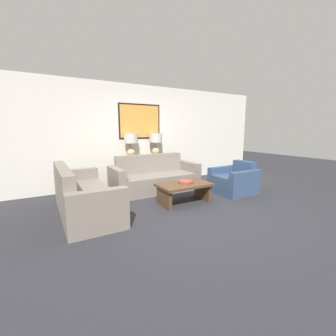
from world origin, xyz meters
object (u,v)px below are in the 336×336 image
at_px(table_lamp_right, 156,142).
at_px(couch_by_back_wall, 155,179).
at_px(armchair_near_back_wall, 234,181).
at_px(couch_by_side, 83,197).
at_px(table_lamp_left, 131,143).
at_px(coffee_table, 184,189).
at_px(decorative_bowl, 185,182).
at_px(console_table, 144,171).

relative_size(table_lamp_right, couch_by_back_wall, 0.29).
bearing_deg(armchair_near_back_wall, couch_by_side, 173.12).
height_order(table_lamp_left, armchair_near_back_wall, table_lamp_left).
distance_m(coffee_table, armchair_near_back_wall, 1.44).
height_order(table_lamp_right, coffee_table, table_lamp_right).
relative_size(couch_by_back_wall, couch_by_side, 1.00).
bearing_deg(table_lamp_right, armchair_near_back_wall, -56.06).
relative_size(table_lamp_right, decorative_bowl, 2.04).
height_order(decorative_bowl, armchair_near_back_wall, armchair_near_back_wall).
height_order(couch_by_side, coffee_table, couch_by_side).
xyz_separation_m(decorative_bowl, armchair_near_back_wall, (1.37, -0.03, -0.15)).
bearing_deg(armchair_near_back_wall, decorative_bowl, 178.54).
bearing_deg(table_lamp_right, coffee_table, -98.22).
xyz_separation_m(couch_by_back_wall, armchair_near_back_wall, (1.54, -1.12, -0.02)).
bearing_deg(table_lamp_left, coffee_table, -75.62).
bearing_deg(couch_by_side, console_table, 36.93).
height_order(table_lamp_right, couch_by_back_wall, table_lamp_right).
bearing_deg(coffee_table, console_table, 93.21).
xyz_separation_m(table_lamp_right, couch_by_back_wall, (-0.36, -0.63, -0.86)).
height_order(console_table, coffee_table, console_table).
distance_m(couch_by_back_wall, coffee_table, 1.15).
xyz_separation_m(console_table, table_lamp_left, (-0.36, -0.00, 0.77)).
xyz_separation_m(console_table, decorative_bowl, (0.17, -1.72, 0.04)).
height_order(table_lamp_right, decorative_bowl, table_lamp_right).
xyz_separation_m(couch_by_back_wall, couch_by_side, (-1.80, -0.72, 0.00)).
distance_m(couch_by_back_wall, couch_by_side, 1.94).
bearing_deg(couch_by_side, armchair_near_back_wall, -6.88).
distance_m(console_table, armchair_near_back_wall, 2.34).
bearing_deg(armchair_near_back_wall, coffee_table, -179.10).
bearing_deg(armchair_near_back_wall, console_table, 131.22).
relative_size(table_lamp_right, couch_by_side, 0.29).
xyz_separation_m(couch_by_back_wall, decorative_bowl, (0.17, -1.09, 0.13)).
relative_size(console_table, armchair_near_back_wall, 1.44).
relative_size(couch_by_side, coffee_table, 1.96).
relative_size(couch_by_side, decorative_bowl, 6.98).
distance_m(couch_by_side, decorative_bowl, 2.00).
bearing_deg(armchair_near_back_wall, table_lamp_right, 123.94).
distance_m(table_lamp_left, armchair_near_back_wall, 2.73).
bearing_deg(decorative_bowl, console_table, 95.48).
relative_size(console_table, couch_by_side, 0.59).
height_order(console_table, couch_by_back_wall, couch_by_back_wall).
distance_m(table_lamp_left, couch_by_side, 2.16).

